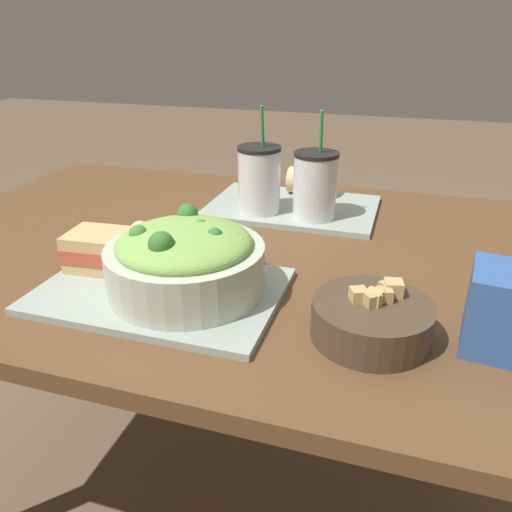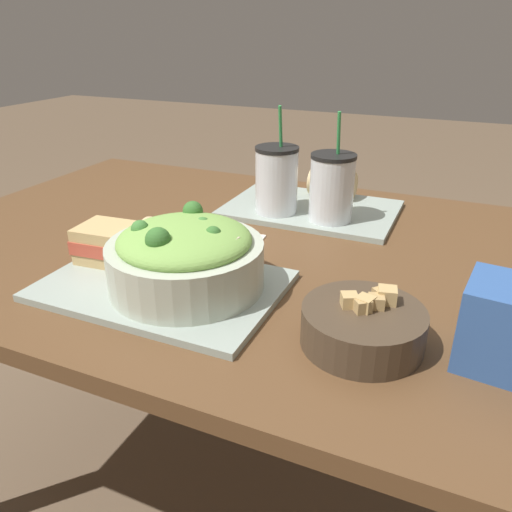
{
  "view_description": "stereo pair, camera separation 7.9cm",
  "coord_description": "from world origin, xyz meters",
  "px_view_note": "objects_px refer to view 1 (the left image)",
  "views": [
    {
      "loc": [
        0.32,
        -0.85,
        1.1
      ],
      "look_at": [
        0.11,
        -0.17,
        0.77
      ],
      "focal_mm": 35.0,
      "sensor_mm": 36.0,
      "label": 1
    },
    {
      "loc": [
        0.39,
        -0.82,
        1.1
      ],
      "look_at": [
        0.11,
        -0.17,
        0.77
      ],
      "focal_mm": 35.0,
      "sensor_mm": 36.0,
      "label": 2
    }
  ],
  "objects_px": {
    "soup_bowl": "(372,318)",
    "baguette_near": "(173,245)",
    "sandwich_near": "(103,250)",
    "baguette_far": "(311,181)",
    "salad_bowl": "(185,259)",
    "drink_cup_dark": "(259,182)",
    "napkin_folded": "(219,241)",
    "drink_cup_red": "(315,187)"
  },
  "relations": [
    {
      "from": "soup_bowl",
      "to": "baguette_near",
      "type": "relative_size",
      "value": 1.11
    },
    {
      "from": "sandwich_near",
      "to": "baguette_far",
      "type": "height_order",
      "value": "same"
    },
    {
      "from": "baguette_far",
      "to": "salad_bowl",
      "type": "bearing_deg",
      "value": 174.17
    },
    {
      "from": "baguette_near",
      "to": "drink_cup_dark",
      "type": "bearing_deg",
      "value": -7.19
    },
    {
      "from": "napkin_folded",
      "to": "drink_cup_red",
      "type": "bearing_deg",
      "value": 45.79
    },
    {
      "from": "baguette_far",
      "to": "baguette_near",
      "type": "bearing_deg",
      "value": 164.77
    },
    {
      "from": "salad_bowl",
      "to": "sandwich_near",
      "type": "height_order",
      "value": "salad_bowl"
    },
    {
      "from": "baguette_far",
      "to": "drink_cup_dark",
      "type": "xyz_separation_m",
      "value": [
        -0.09,
        -0.16,
        0.04
      ]
    },
    {
      "from": "salad_bowl",
      "to": "soup_bowl",
      "type": "xyz_separation_m",
      "value": [
        0.29,
        -0.03,
        -0.04
      ]
    },
    {
      "from": "baguette_near",
      "to": "drink_cup_red",
      "type": "bearing_deg",
      "value": -27.3
    },
    {
      "from": "drink_cup_dark",
      "to": "drink_cup_red",
      "type": "relative_size",
      "value": 1.02
    },
    {
      "from": "drink_cup_red",
      "to": "napkin_folded",
      "type": "distance_m",
      "value": 0.24
    },
    {
      "from": "napkin_folded",
      "to": "soup_bowl",
      "type": "bearing_deg",
      "value": -37.68
    },
    {
      "from": "baguette_far",
      "to": "soup_bowl",
      "type": "bearing_deg",
      "value": -156.95
    },
    {
      "from": "baguette_far",
      "to": "drink_cup_red",
      "type": "distance_m",
      "value": 0.16
    },
    {
      "from": "soup_bowl",
      "to": "drink_cup_red",
      "type": "xyz_separation_m",
      "value": [
        -0.16,
        0.41,
        0.05
      ]
    },
    {
      "from": "salad_bowl",
      "to": "drink_cup_dark",
      "type": "relative_size",
      "value": 1.06
    },
    {
      "from": "soup_bowl",
      "to": "baguette_near",
      "type": "xyz_separation_m",
      "value": [
        -0.36,
        0.11,
        0.01
      ]
    },
    {
      "from": "baguette_near",
      "to": "baguette_far",
      "type": "bearing_deg",
      "value": -13.25
    },
    {
      "from": "salad_bowl",
      "to": "baguette_far",
      "type": "distance_m",
      "value": 0.55
    },
    {
      "from": "baguette_far",
      "to": "drink_cup_dark",
      "type": "relative_size",
      "value": 0.48
    },
    {
      "from": "soup_bowl",
      "to": "napkin_folded",
      "type": "bearing_deg",
      "value": 142.32
    },
    {
      "from": "drink_cup_red",
      "to": "drink_cup_dark",
      "type": "bearing_deg",
      "value": -180.0
    },
    {
      "from": "drink_cup_dark",
      "to": "napkin_folded",
      "type": "distance_m",
      "value": 0.18
    },
    {
      "from": "soup_bowl",
      "to": "sandwich_near",
      "type": "xyz_separation_m",
      "value": [
        -0.46,
        0.06,
        0.01
      ]
    },
    {
      "from": "baguette_far",
      "to": "drink_cup_red",
      "type": "bearing_deg",
      "value": -162.82
    },
    {
      "from": "soup_bowl",
      "to": "drink_cup_dark",
      "type": "height_order",
      "value": "drink_cup_dark"
    },
    {
      "from": "salad_bowl",
      "to": "drink_cup_red",
      "type": "relative_size",
      "value": 1.08
    },
    {
      "from": "napkin_folded",
      "to": "sandwich_near",
      "type": "bearing_deg",
      "value": -126.03
    },
    {
      "from": "drink_cup_red",
      "to": "sandwich_near",
      "type": "bearing_deg",
      "value": -130.06
    },
    {
      "from": "salad_bowl",
      "to": "napkin_folded",
      "type": "relative_size",
      "value": 1.84
    },
    {
      "from": "baguette_near",
      "to": "drink_cup_dark",
      "type": "relative_size",
      "value": 0.64
    },
    {
      "from": "drink_cup_dark",
      "to": "napkin_folded",
      "type": "xyz_separation_m",
      "value": [
        -0.03,
        -0.16,
        -0.08
      ]
    },
    {
      "from": "soup_bowl",
      "to": "napkin_folded",
      "type": "xyz_separation_m",
      "value": [
        -0.32,
        0.25,
        -0.03
      ]
    },
    {
      "from": "napkin_folded",
      "to": "drink_cup_dark",
      "type": "bearing_deg",
      "value": 78.23
    },
    {
      "from": "sandwich_near",
      "to": "drink_cup_dark",
      "type": "xyz_separation_m",
      "value": [
        0.17,
        0.35,
        0.04
      ]
    },
    {
      "from": "soup_bowl",
      "to": "sandwich_near",
      "type": "bearing_deg",
      "value": 172.58
    },
    {
      "from": "salad_bowl",
      "to": "baguette_far",
      "type": "bearing_deg",
      "value": 80.67
    },
    {
      "from": "drink_cup_dark",
      "to": "salad_bowl",
      "type": "bearing_deg",
      "value": -90.26
    },
    {
      "from": "sandwich_near",
      "to": "salad_bowl",
      "type": "bearing_deg",
      "value": -14.75
    },
    {
      "from": "baguette_far",
      "to": "napkin_folded",
      "type": "relative_size",
      "value": 0.83
    },
    {
      "from": "drink_cup_red",
      "to": "napkin_folded",
      "type": "bearing_deg",
      "value": -134.21
    }
  ]
}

